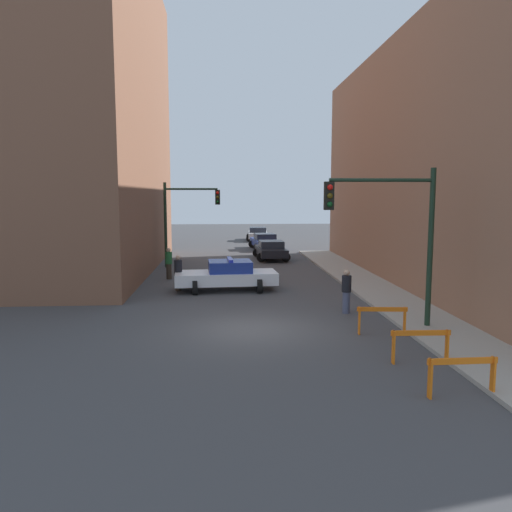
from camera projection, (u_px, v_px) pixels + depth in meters
The scene contains 16 objects.
ground_plane at pixel (251, 329), 16.60m from camera, with size 120.00×120.00×0.00m, color #424244.
sidewalk_right at pixel (432, 324), 17.00m from camera, with size 2.40×44.00×0.12m.
building_corner_left at pixel (28, 114), 28.56m from camera, with size 14.00×20.00×18.08m.
building_right at pixel (512, 162), 24.66m from camera, with size 12.00×28.00×12.17m.
traffic_light_near at pixel (396, 223), 16.17m from camera, with size 3.64×0.35×5.20m.
traffic_light_far at pixel (183, 212), 30.50m from camera, with size 3.44×0.35×5.20m.
police_car at pixel (227, 275), 23.26m from camera, with size 4.81×2.56×1.52m.
parked_car_near at pixel (271, 250), 34.46m from camera, with size 2.39×4.37×1.31m.
parked_car_mid at pixel (265, 241), 40.82m from camera, with size 2.53×4.44×1.31m.
parked_car_far at pixel (258, 234), 48.73m from camera, with size 2.44×4.40×1.31m.
pedestrian_crossing at pixel (178, 272), 23.22m from camera, with size 0.50×0.50×1.66m.
pedestrian_corner at pixel (169, 263), 26.41m from camera, with size 0.42×0.42×1.66m.
pedestrian_sidewalk at pixel (346, 291), 18.77m from camera, with size 0.50×0.50×1.66m.
barrier_front at pixel (462, 370), 10.96m from camera, with size 1.60×0.19×0.90m.
barrier_mid at pixel (421, 341), 13.18m from camera, with size 1.60×0.20×0.90m.
barrier_back at pixel (382, 316), 15.90m from camera, with size 1.60×0.30×0.90m.
Camera 1 is at (-0.90, -16.15, 4.46)m, focal length 35.00 mm.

